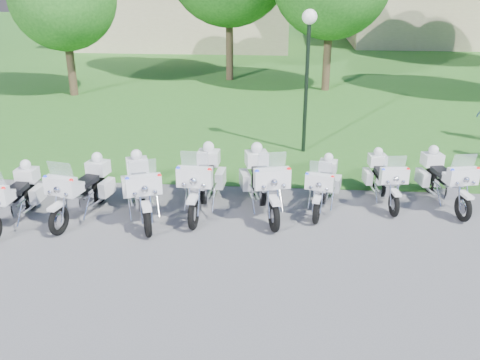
# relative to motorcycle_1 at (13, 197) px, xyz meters

# --- Properties ---
(ground) EXTENTS (100.00, 100.00, 0.00)m
(ground) POSITION_rel_motorcycle_1_xyz_m (5.42, -0.53, -0.65)
(ground) COLOR #58585D
(ground) RESTS_ON ground
(grass_lawn) EXTENTS (100.00, 48.00, 0.01)m
(grass_lawn) POSITION_rel_motorcycle_1_xyz_m (5.42, 26.47, -0.65)
(grass_lawn) COLOR #2E6C22
(grass_lawn) RESTS_ON ground
(motorcycle_1) EXTENTS (0.82, 2.33, 1.56)m
(motorcycle_1) POSITION_rel_motorcycle_1_xyz_m (0.00, 0.00, 0.00)
(motorcycle_1) COLOR black
(motorcycle_1) RESTS_ON ground
(motorcycle_2) EXTENTS (1.12, 2.38, 1.62)m
(motorcycle_2) POSITION_rel_motorcycle_1_xyz_m (1.44, 0.50, 0.02)
(motorcycle_2) COLOR black
(motorcycle_2) RESTS_ON ground
(motorcycle_3) EXTENTS (1.37, 2.43, 1.71)m
(motorcycle_3) POSITION_rel_motorcycle_1_xyz_m (2.83, 0.58, 0.06)
(motorcycle_3) COLOR black
(motorcycle_3) RESTS_ON ground
(motorcycle_4) EXTENTS (0.94, 2.63, 1.76)m
(motorcycle_4) POSITION_rel_motorcycle_1_xyz_m (4.21, 1.10, 0.08)
(motorcycle_4) COLOR black
(motorcycle_4) RESTS_ON ground
(motorcycle_5) EXTENTS (1.29, 2.60, 1.78)m
(motorcycle_5) POSITION_rel_motorcycle_1_xyz_m (5.68, 1.11, 0.09)
(motorcycle_5) COLOR black
(motorcycle_5) RESTS_ON ground
(motorcycle_6) EXTENTS (1.00, 2.12, 1.44)m
(motorcycle_6) POSITION_rel_motorcycle_1_xyz_m (7.13, 1.37, -0.05)
(motorcycle_6) COLOR black
(motorcycle_6) RESTS_ON ground
(motorcycle_7) EXTENTS (0.86, 2.15, 1.44)m
(motorcycle_7) POSITION_rel_motorcycle_1_xyz_m (8.67, 1.90, -0.05)
(motorcycle_7) COLOR black
(motorcycle_7) RESTS_ON ground
(motorcycle_8) EXTENTS (1.08, 2.30, 1.57)m
(motorcycle_8) POSITION_rel_motorcycle_1_xyz_m (10.13, 1.83, 0.00)
(motorcycle_8) COLOR black
(motorcycle_8) RESTS_ON ground
(lamp_post) EXTENTS (0.44, 0.44, 4.34)m
(lamp_post) POSITION_rel_motorcycle_1_xyz_m (6.80, 5.47, 2.61)
(lamp_post) COLOR black
(lamp_post) RESTS_ON ground
(building_west) EXTENTS (14.56, 8.32, 4.10)m
(building_west) POSITION_rel_motorcycle_1_xyz_m (-0.58, 27.47, 1.41)
(building_west) COLOR tan
(building_west) RESTS_ON ground
(building_east) EXTENTS (11.44, 7.28, 4.10)m
(building_east) POSITION_rel_motorcycle_1_xyz_m (16.42, 29.47, 1.41)
(building_east) COLOR tan
(building_east) RESTS_ON ground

